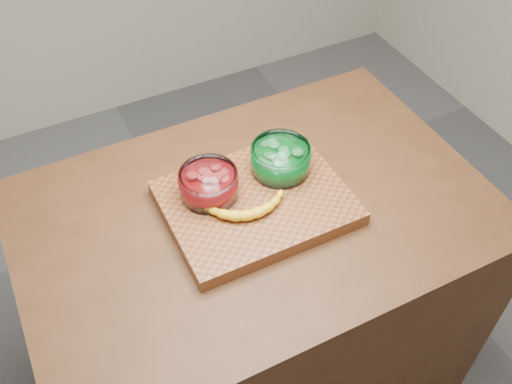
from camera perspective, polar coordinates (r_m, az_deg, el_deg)
name	(u,v)px	position (r m, az deg, el deg)	size (l,w,h in m)	color
ground	(256,370)	(2.21, 0.00, -17.42)	(3.50, 3.50, 0.00)	#55555A
counter	(256,304)	(1.81, 0.00, -11.16)	(1.20, 0.80, 0.90)	#472915
cutting_board	(256,203)	(1.44, 0.00, -1.10)	(0.45, 0.35, 0.04)	brown
bowl_red	(209,184)	(1.41, -4.75, 0.80)	(0.15, 0.15, 0.07)	white
bowl_green	(281,159)	(1.47, 2.47, 3.31)	(0.15, 0.15, 0.07)	white
banana	(246,204)	(1.39, -1.04, -1.17)	(0.23, 0.13, 0.03)	gold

